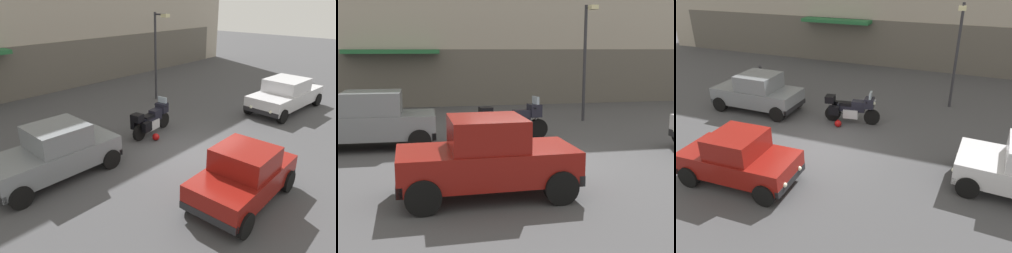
% 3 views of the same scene
% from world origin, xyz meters
% --- Properties ---
extents(ground_plane, '(80.00, 80.00, 0.00)m').
position_xyz_m(ground_plane, '(0.00, 0.00, 0.00)').
color(ground_plane, '#424244').
extents(motorcycle, '(2.26, 0.90, 1.36)m').
position_xyz_m(motorcycle, '(0.31, 2.59, 0.62)').
color(motorcycle, black).
rests_on(motorcycle, ground).
extents(helmet, '(0.28, 0.28, 0.28)m').
position_xyz_m(helmet, '(-0.03, 2.01, 0.14)').
color(helmet, '#990C0C').
rests_on(helmet, ground).
extents(car_hatchback_near, '(3.90, 1.83, 1.64)m').
position_xyz_m(car_hatchback_near, '(-3.94, 2.38, 0.81)').
color(car_hatchback_near, slate).
rests_on(car_hatchback_near, ground).
extents(car_compact_side, '(3.51, 1.77, 1.56)m').
position_xyz_m(car_compact_side, '(-1.28, -2.45, 0.77)').
color(car_compact_side, maroon).
rests_on(car_compact_side, ground).
extents(streetlamp_curbside, '(0.28, 0.94, 4.48)m').
position_xyz_m(streetlamp_curbside, '(3.89, 5.67, 2.75)').
color(streetlamp_curbside, '#2D2D33').
rests_on(streetlamp_curbside, ground).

